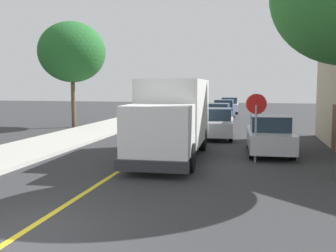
{
  "coord_description": "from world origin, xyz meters",
  "views": [
    {
      "loc": [
        4.5,
        -6.52,
        2.96
      ],
      "look_at": [
        1.3,
        7.95,
        1.4
      ],
      "focal_mm": 41.42,
      "sensor_mm": 36.0,
      "label": 1
    }
  ],
  "objects_px": {
    "parked_car_near": "(217,124)",
    "parked_car_far": "(224,110)",
    "box_truck": "(173,115)",
    "parked_car_furthest": "(229,106)",
    "street_tree_down_block": "(72,52)",
    "stop_sign": "(256,114)",
    "parked_car_mid": "(217,116)",
    "parked_van_across": "(269,136)"
  },
  "relations": [
    {
      "from": "box_truck",
      "to": "parked_car_far",
      "type": "bearing_deg",
      "value": 88.05
    },
    {
      "from": "street_tree_down_block",
      "to": "parked_car_far",
      "type": "bearing_deg",
      "value": 44.1
    },
    {
      "from": "parked_car_far",
      "to": "parked_van_across",
      "type": "height_order",
      "value": "same"
    },
    {
      "from": "parked_car_mid",
      "to": "parked_car_near",
      "type": "bearing_deg",
      "value": -84.95
    },
    {
      "from": "parked_car_near",
      "to": "parked_car_furthest",
      "type": "distance_m",
      "value": 19.73
    },
    {
      "from": "parked_car_far",
      "to": "parked_car_near",
      "type": "bearing_deg",
      "value": -87.44
    },
    {
      "from": "parked_car_mid",
      "to": "parked_car_far",
      "type": "bearing_deg",
      "value": 90.46
    },
    {
      "from": "stop_sign",
      "to": "street_tree_down_block",
      "type": "bearing_deg",
      "value": 141.28
    },
    {
      "from": "box_truck",
      "to": "parked_car_far",
      "type": "distance_m",
      "value": 19.22
    },
    {
      "from": "stop_sign",
      "to": "street_tree_down_block",
      "type": "xyz_separation_m",
      "value": [
        -12.47,
        10.0,
        3.38
      ]
    },
    {
      "from": "parked_car_furthest",
      "to": "parked_van_across",
      "type": "relative_size",
      "value": 0.99
    },
    {
      "from": "parked_car_near",
      "to": "parked_car_mid",
      "type": "relative_size",
      "value": 1.01
    },
    {
      "from": "box_truck",
      "to": "parked_car_mid",
      "type": "bearing_deg",
      "value": 86.69
    },
    {
      "from": "street_tree_down_block",
      "to": "parked_car_furthest",
      "type": "bearing_deg",
      "value": 58.93
    },
    {
      "from": "parked_van_across",
      "to": "stop_sign",
      "type": "height_order",
      "value": "stop_sign"
    },
    {
      "from": "parked_car_near",
      "to": "parked_car_mid",
      "type": "distance_m",
      "value": 5.9
    },
    {
      "from": "parked_van_across",
      "to": "stop_sign",
      "type": "distance_m",
      "value": 2.38
    },
    {
      "from": "parked_car_near",
      "to": "parked_car_far",
      "type": "relative_size",
      "value": 1.02
    },
    {
      "from": "parked_car_furthest",
      "to": "parked_car_near",
      "type": "bearing_deg",
      "value": -88.56
    },
    {
      "from": "box_truck",
      "to": "parked_car_far",
      "type": "height_order",
      "value": "box_truck"
    },
    {
      "from": "box_truck",
      "to": "parked_car_furthest",
      "type": "xyz_separation_m",
      "value": [
        0.73,
        26.09,
        -0.97
      ]
    },
    {
      "from": "parked_car_mid",
      "to": "parked_car_furthest",
      "type": "relative_size",
      "value": 1.0
    },
    {
      "from": "parked_car_near",
      "to": "stop_sign",
      "type": "relative_size",
      "value": 1.69
    },
    {
      "from": "box_truck",
      "to": "stop_sign",
      "type": "xyz_separation_m",
      "value": [
        3.32,
        -0.31,
        0.09
      ]
    },
    {
      "from": "parked_car_near",
      "to": "street_tree_down_block",
      "type": "height_order",
      "value": "street_tree_down_block"
    },
    {
      "from": "box_truck",
      "to": "street_tree_down_block",
      "type": "relative_size",
      "value": 0.99
    },
    {
      "from": "parked_car_near",
      "to": "street_tree_down_block",
      "type": "xyz_separation_m",
      "value": [
        -10.37,
        3.33,
        4.45
      ]
    },
    {
      "from": "parked_car_near",
      "to": "parked_car_far",
      "type": "xyz_separation_m",
      "value": [
        -0.57,
        12.83,
        0.0
      ]
    },
    {
      "from": "parked_car_near",
      "to": "parked_car_mid",
      "type": "height_order",
      "value": "same"
    },
    {
      "from": "street_tree_down_block",
      "to": "parked_car_near",
      "type": "bearing_deg",
      "value": -17.82
    },
    {
      "from": "box_truck",
      "to": "parked_van_across",
      "type": "height_order",
      "value": "box_truck"
    },
    {
      "from": "parked_car_far",
      "to": "stop_sign",
      "type": "height_order",
      "value": "stop_sign"
    },
    {
      "from": "box_truck",
      "to": "parked_car_mid",
      "type": "relative_size",
      "value": 1.63
    },
    {
      "from": "parked_car_mid",
      "to": "street_tree_down_block",
      "type": "height_order",
      "value": "street_tree_down_block"
    },
    {
      "from": "parked_car_mid",
      "to": "stop_sign",
      "type": "xyz_separation_m",
      "value": [
        2.62,
        -12.54,
        1.06
      ]
    },
    {
      "from": "parked_car_furthest",
      "to": "stop_sign",
      "type": "height_order",
      "value": "stop_sign"
    },
    {
      "from": "stop_sign",
      "to": "box_truck",
      "type": "bearing_deg",
      "value": 174.73
    },
    {
      "from": "parked_car_furthest",
      "to": "parked_van_across",
      "type": "bearing_deg",
      "value": -82.54
    },
    {
      "from": "box_truck",
      "to": "parked_car_near",
      "type": "distance_m",
      "value": 6.55
    },
    {
      "from": "box_truck",
      "to": "parked_car_furthest",
      "type": "relative_size",
      "value": 1.63
    },
    {
      "from": "box_truck",
      "to": "street_tree_down_block",
      "type": "bearing_deg",
      "value": 133.34
    },
    {
      "from": "parked_car_near",
      "to": "parked_car_furthest",
      "type": "bearing_deg",
      "value": 91.44
    }
  ]
}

